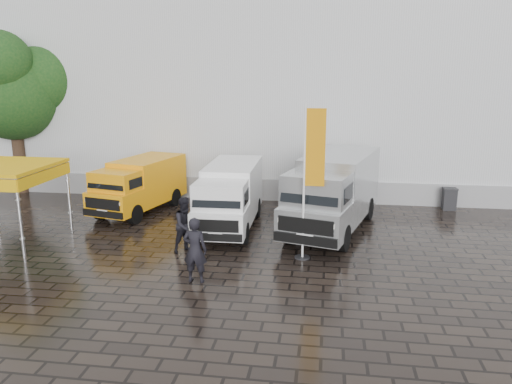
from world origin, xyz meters
TOP-DOWN VIEW (x-y plane):
  - ground at (0.00, 0.00)m, footprint 120.00×120.00m
  - exhibition_hall at (2.00, 16.00)m, footprint 44.00×16.00m
  - hall_plinth at (2.00, 7.95)m, footprint 44.00×0.15m
  - van_yellow at (-6.50, 5.14)m, footprint 2.93×5.13m
  - van_white at (-2.23, 3.47)m, footprint 1.95×5.56m
  - van_silver at (1.65, 3.75)m, footprint 3.82×6.85m
  - canopy_tent at (-9.74, 0.85)m, footprint 3.26×3.26m
  - flagpole at (0.88, 0.65)m, footprint 0.88×0.50m
  - tree at (-13.80, 7.97)m, footprint 4.47×4.47m
  - wheelie_bin at (6.71, 7.45)m, footprint 0.59×0.59m
  - person_front at (-2.22, -1.67)m, footprint 0.72×0.49m
  - person_tent at (-3.17, 0.68)m, footprint 1.14×1.14m

SIDE VIEW (x-z plane):
  - ground at x=0.00m, z-range 0.00..0.00m
  - wheelie_bin at x=6.71m, z-range 0.00..0.97m
  - hall_plinth at x=2.00m, z-range 0.00..1.00m
  - person_tent at x=-3.17m, z-range 0.00..1.87m
  - person_front at x=-2.22m, z-range 0.00..1.91m
  - van_yellow at x=-6.50m, z-range 0.00..2.23m
  - van_white at x=-2.23m, z-range 0.00..2.40m
  - van_silver at x=1.65m, z-range 0.00..2.82m
  - canopy_tent at x=-9.74m, z-range 1.20..3.96m
  - flagpole at x=0.88m, z-range 0.29..5.29m
  - tree at x=-13.80m, z-range 1.14..9.16m
  - exhibition_hall at x=2.00m, z-range 0.00..12.00m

